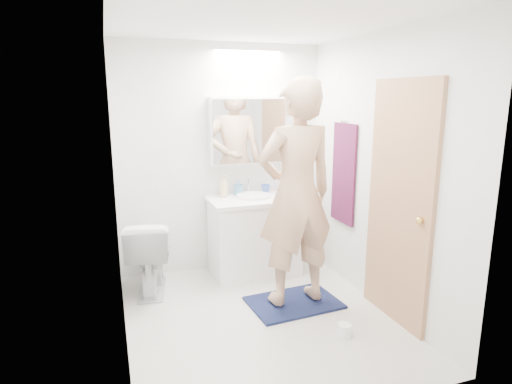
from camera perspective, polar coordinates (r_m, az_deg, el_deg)
name	(u,v)px	position (r m, az deg, el deg)	size (l,w,h in m)	color
floor	(260,317)	(3.90, 0.51, -16.09)	(2.50, 2.50, 0.00)	silver
ceiling	(261,22)	(3.46, 0.60, 21.40)	(2.50, 2.50, 0.00)	white
wall_back	(221,159)	(4.67, -4.57, 4.29)	(2.50, 2.50, 0.00)	white
wall_front	(338,223)	(2.38, 10.65, -4.00)	(2.50, 2.50, 0.00)	white
wall_left	(116,190)	(3.29, -17.81, 0.25)	(2.50, 2.50, 0.00)	white
wall_right	(378,173)	(3.98, 15.67, 2.43)	(2.50, 2.50, 0.00)	white
vanity_cabinet	(254,237)	(4.66, -0.20, -5.92)	(0.90, 0.55, 0.78)	white
countertop	(254,200)	(4.55, -0.21, -1.02)	(0.95, 0.58, 0.04)	white
sink_basin	(254,196)	(4.57, -0.33, -0.51)	(0.36, 0.36, 0.03)	white
faucet	(248,186)	(4.73, -1.06, 0.75)	(0.02, 0.02, 0.16)	silver
medicine_cabinet	(250,131)	(4.64, -0.78, 8.01)	(0.88, 0.14, 0.70)	white
mirror_panel	(252,131)	(4.57, -0.48, 7.94)	(0.84, 0.01, 0.66)	silver
toilet	(150,255)	(4.35, -13.73, -7.99)	(0.41, 0.72, 0.73)	white
bath_rug	(294,303)	(4.13, 4.97, -14.21)	(0.80, 0.55, 0.02)	#121C39
person	(296,194)	(3.78, 5.26, -0.24)	(0.72, 0.47, 1.97)	tan
door	(399,204)	(3.73, 18.25, -1.53)	(0.04, 0.80, 2.00)	#A87754
door_knob	(420,220)	(3.50, 20.61, -3.50)	(0.06, 0.06, 0.06)	gold
towel	(343,174)	(4.44, 11.37, 2.36)	(0.02, 0.42, 1.00)	#151136
towel_hook	(345,121)	(4.38, 11.52, 9.06)	(0.02, 0.02, 0.07)	silver
soap_bottle_a	(224,186)	(4.58, -4.25, 0.77)	(0.09, 0.09, 0.23)	beige
soap_bottle_b	(238,187)	(4.66, -2.34, 0.60)	(0.08, 0.08, 0.17)	#5085AD
toothbrush_cup	(266,189)	(4.74, 1.27, 0.38)	(0.10, 0.10, 0.10)	#3858AA
toilet_paper_roll	(344,330)	(3.68, 11.49, -17.30)	(0.11, 0.11, 0.10)	white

